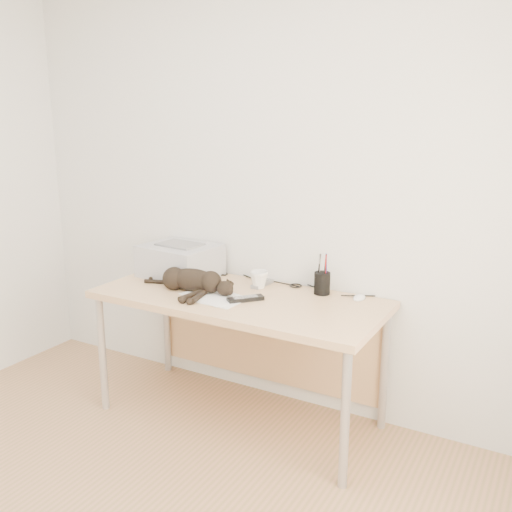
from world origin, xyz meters
The scene contains 11 objects.
wall_back centered at (0.00, 1.75, 1.30)m, with size 3.50×3.50×0.00m, color silver.
desk centered at (0.00, 1.48, 0.61)m, with size 1.60×0.70×0.74m.
printer centered at (-0.52, 1.56, 0.84)m, with size 0.46×0.40×0.20m.
papers centered at (-0.10, 1.30, 0.74)m, with size 0.38×0.30×0.01m.
cat centered at (-0.28, 1.33, 0.80)m, with size 0.60×0.28×0.14m.
mug centered at (0.03, 1.57, 0.79)m, with size 0.11×0.11×0.10m, color white.
pen_cup centered at (0.38, 1.65, 0.80)m, with size 0.09×0.09×0.23m.
remote_grey centered at (0.02, 1.63, 0.75)m, with size 0.05×0.18×0.02m, color gray.
remote_black centered at (0.08, 1.34, 0.75)m, with size 0.05×0.20×0.02m, color black.
mouse centered at (0.59, 1.67, 0.76)m, with size 0.06×0.11×0.03m, color white.
cable_tangle centered at (0.00, 1.70, 0.75)m, with size 1.36×0.07×0.01m, color black, non-canonical shape.
Camera 1 is at (1.55, -1.15, 1.72)m, focal length 40.00 mm.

